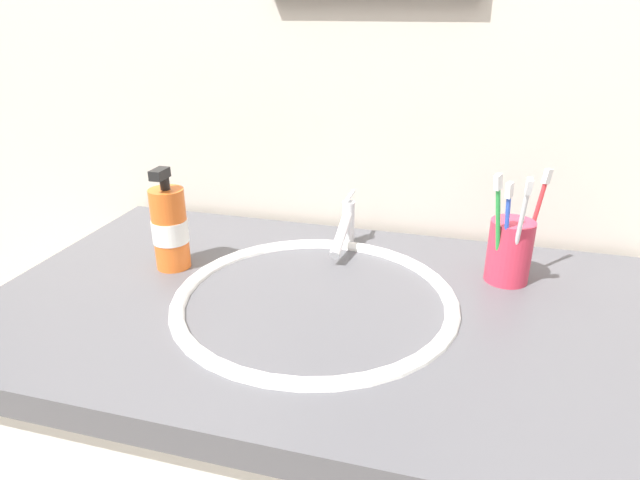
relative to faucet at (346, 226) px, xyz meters
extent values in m
cube|color=beige|center=(0.02, 0.14, 0.33)|extent=(2.25, 0.04, 2.40)
cube|color=#4C4C51|center=(0.02, -0.21, -0.07)|extent=(1.05, 0.62, 0.04)
ellipsoid|color=white|center=(0.00, -0.21, -0.09)|extent=(0.39, 0.39, 0.08)
torus|color=white|center=(0.00, -0.21, -0.04)|extent=(0.44, 0.44, 0.02)
cylinder|color=#595B60|center=(0.00, -0.21, -0.12)|extent=(0.03, 0.03, 0.01)
cylinder|color=silver|center=(0.00, 0.02, 0.00)|extent=(0.02, 0.02, 0.08)
cylinder|color=silver|center=(0.00, -0.03, 0.00)|extent=(0.02, 0.11, 0.06)
cylinder|color=silver|center=(0.00, 0.04, 0.05)|extent=(0.01, 0.05, 0.01)
cylinder|color=#D8334C|center=(0.29, -0.06, 0.01)|extent=(0.07, 0.07, 0.10)
cylinder|color=red|center=(0.32, -0.03, 0.04)|extent=(0.03, 0.04, 0.17)
cube|color=white|center=(0.33, -0.02, 0.13)|extent=(0.02, 0.02, 0.03)
cylinder|color=green|center=(0.26, -0.09, 0.05)|extent=(0.03, 0.04, 0.18)
cube|color=white|center=(0.25, -0.10, 0.14)|extent=(0.02, 0.02, 0.03)
cylinder|color=white|center=(0.29, -0.09, 0.05)|extent=(0.01, 0.05, 0.18)
cube|color=white|center=(0.30, -0.11, 0.14)|extent=(0.01, 0.02, 0.03)
cylinder|color=blue|center=(0.28, -0.08, 0.04)|extent=(0.02, 0.03, 0.16)
cube|color=white|center=(0.27, -0.09, 0.12)|extent=(0.01, 0.02, 0.03)
cylinder|color=orange|center=(-0.27, -0.16, 0.03)|extent=(0.06, 0.06, 0.14)
cylinder|color=black|center=(-0.27, -0.16, 0.11)|extent=(0.02, 0.02, 0.02)
cube|color=black|center=(-0.27, -0.17, 0.13)|extent=(0.02, 0.04, 0.02)
cylinder|color=white|center=(-0.27, -0.16, 0.02)|extent=(0.06, 0.06, 0.04)
camera|label=1|loc=(0.21, -0.93, 0.38)|focal=30.93mm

